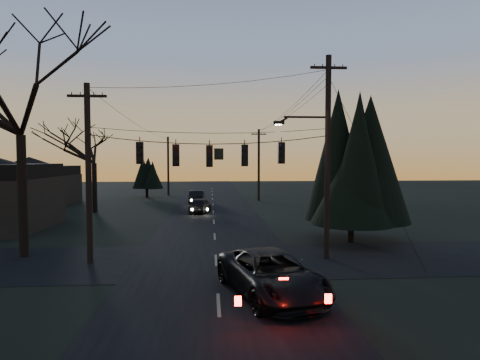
{
  "coord_description": "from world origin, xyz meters",
  "views": [
    {
      "loc": [
        -0.27,
        -9.36,
        4.96
      ],
      "look_at": [
        1.1,
        9.01,
        3.99
      ],
      "focal_mm": 30.0,
      "sensor_mm": 36.0,
      "label": 1
    }
  ],
  "objects": [
    {
      "name": "sedan_oncoming_a",
      "position": [
        -1.2,
        27.65,
        0.69
      ],
      "size": [
        2.28,
        4.27,
        1.38
      ],
      "primitive_type": "imported",
      "rotation": [
        0.0,
        0.0,
        2.98
      ],
      "color": "black",
      "rests_on": "ground"
    },
    {
      "name": "evergreen_right",
      "position": [
        8.1,
        13.79,
        4.78
      ],
      "size": [
        4.8,
        4.8,
        8.37
      ],
      "color": "black",
      "rests_on": "ground"
    },
    {
      "name": "span_signal_assembly",
      "position": [
        -0.24,
        10.0,
        5.18
      ],
      "size": [
        11.5,
        0.44,
        1.67
      ],
      "color": "black",
      "rests_on": "ground"
    },
    {
      "name": "house_left_far",
      "position": [
        -20.0,
        36.0,
        2.6
      ],
      "size": [
        9.0,
        7.0,
        5.2
      ],
      "color": "black",
      "rests_on": "ground"
    },
    {
      "name": "cross_road",
      "position": [
        0.0,
        10.0,
        0.01
      ],
      "size": [
        60.0,
        7.0,
        0.02
      ],
      "primitive_type": "cube",
      "color": "black",
      "rests_on": "ground"
    },
    {
      "name": "suv_near",
      "position": [
        1.91,
        4.78,
        0.79
      ],
      "size": [
        4.04,
        6.16,
        1.57
      ],
      "primitive_type": "imported",
      "rotation": [
        0.0,
        0.0,
        0.27
      ],
      "color": "black",
      "rests_on": "ground"
    },
    {
      "name": "evergreen_dist",
      "position": [
        -8.43,
        42.91,
        3.3
      ],
      "size": [
        3.37,
        3.37,
        5.43
      ],
      "color": "black",
      "rests_on": "ground"
    },
    {
      "name": "main_road",
      "position": [
        0.0,
        20.0,
        0.01
      ],
      "size": [
        8.0,
        120.0,
        0.02
      ],
      "primitive_type": "cube",
      "color": "black",
      "rests_on": "ground"
    },
    {
      "name": "utility_pole_far_r",
      "position": [
        5.5,
        38.0,
        0.0
      ],
      "size": [
        1.8,
        0.3,
        8.5
      ],
      "primitive_type": null,
      "color": "black",
      "rests_on": "ground"
    },
    {
      "name": "sedan_oncoming_b",
      "position": [
        -1.76,
        35.48,
        0.73
      ],
      "size": [
        1.69,
        4.45,
        1.45
      ],
      "primitive_type": "imported",
      "rotation": [
        0.0,
        0.0,
        3.11
      ],
      "color": "black",
      "rests_on": "ground"
    },
    {
      "name": "utility_pole_left",
      "position": [
        -6.0,
        10.0,
        0.0
      ],
      "size": [
        1.8,
        0.3,
        8.5
      ],
      "primitive_type": null,
      "color": "black",
      "rests_on": "ground"
    },
    {
      "name": "bare_tree_dist",
      "position": [
        -10.98,
        28.63,
        6.39
      ],
      "size": [
        6.44,
        6.44,
        9.16
      ],
      "color": "black",
      "rests_on": "ground"
    },
    {
      "name": "utility_pole_right",
      "position": [
        5.5,
        10.0,
        0.0
      ],
      "size": [
        5.0,
        0.3,
        10.0
      ],
      "primitive_type": null,
      "color": "black",
      "rests_on": "ground"
    },
    {
      "name": "bare_tree_left",
      "position": [
        -9.7,
        11.49,
        8.62
      ],
      "size": [
        10.45,
        10.45,
        12.33
      ],
      "color": "black",
      "rests_on": "ground"
    },
    {
      "name": "utility_pole_far_l",
      "position": [
        -6.0,
        46.0,
        0.0
      ],
      "size": [
        0.3,
        0.3,
        8.0
      ],
      "primitive_type": null,
      "color": "black",
      "rests_on": "ground"
    }
  ]
}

